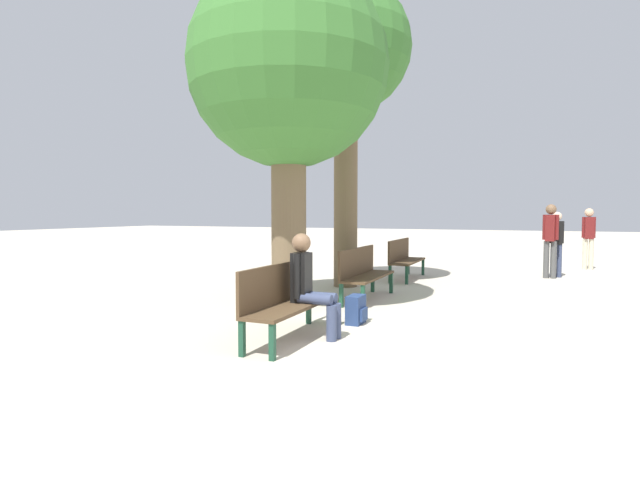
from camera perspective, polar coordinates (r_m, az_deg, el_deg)
The scene contains 11 objects.
ground_plane at distance 5.59m, azimuth 14.42°, elevation -12.97°, with size 80.00×80.00×0.00m, color beige.
bench_row_0 at distance 6.12m, azimuth -3.94°, elevation -6.47°, with size 0.46×1.81×0.92m.
bench_row_1 at distance 8.87m, azimuth 4.93°, elevation -3.46°, with size 0.46×1.81×0.92m.
bench_row_2 at distance 11.75m, azimuth 9.52°, elevation -1.87°, with size 0.46×1.81×0.92m.
tree_row_0 at distance 8.27m, azimuth -3.65°, elevation 18.72°, with size 3.16×3.16×5.41m.
tree_row_1 at distance 10.86m, azimuth 3.00°, elevation 20.42°, with size 2.66×2.66×6.24m.
person_seated at distance 6.16m, azimuth -1.17°, elevation -4.90°, with size 0.61×0.35×1.29m.
backpack at distance 6.99m, azimuth 4.16°, elevation -7.96°, with size 0.23×0.35×0.40m.
pedestrian_near at distance 13.09m, azimuth 25.42°, elevation 0.01°, with size 0.31×0.23×1.55m.
pedestrian_mid at distance 15.22m, azimuth 28.35°, elevation 0.55°, with size 0.33×0.23×1.65m.
pedestrian_far at distance 12.81m, azimuth 24.84°, elevation 0.42°, with size 0.35×0.27×1.73m.
Camera 1 is at (0.79, -5.31, 1.55)m, focal length 28.00 mm.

